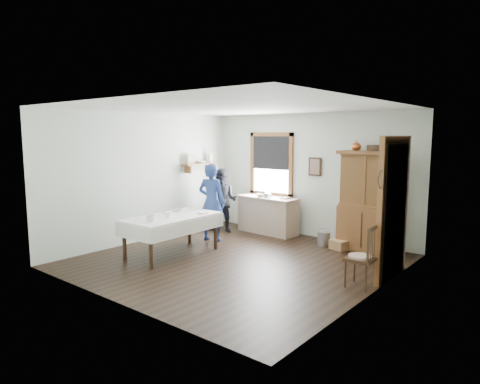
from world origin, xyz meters
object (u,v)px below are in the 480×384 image
Objects in this scene: dining_table at (172,235)px; wicker_basket at (339,245)px; work_counter at (268,215)px; pail at (324,239)px; spindle_chair at (361,256)px; figure_dark at (222,203)px; woman_blue at (212,205)px; china_hutch at (368,201)px.

wicker_basket is at bearing 45.12° from dining_table.
work_counter reaches higher than wicker_basket.
work_counter is 5.27× the size of pail.
dining_table is 1.96× the size of spindle_chair.
pail is (1.88, 2.41, -0.23)m from dining_table.
dining_table is 3.50m from spindle_chair.
dining_table is at bearing -128.03° from pail.
dining_table is 1.35× the size of figure_dark.
figure_dark is (-0.52, 2.01, 0.31)m from dining_table.
dining_table is 2.10m from figure_dark.
figure_dark is (-3.97, 1.42, 0.21)m from spindle_chair.
woman_blue is at bearing -84.31° from figure_dark.
spindle_chair reaches higher than dining_table.
dining_table is 3.23m from wicker_basket.
work_counter is 0.75× the size of china_hutch.
woman_blue is (-0.15, 1.26, 0.40)m from dining_table.
pail is (-1.57, 1.82, -0.33)m from spindle_chair.
figure_dark reaches higher than work_counter.
spindle_chair reaches higher than work_counter.
spindle_chair is at bearing -40.01° from figure_dark.
china_hutch is at bearing 44.01° from dining_table.
figure_dark reaches higher than pail.
spindle_chair reaches higher than pail.
woman_blue is (-2.85, -1.34, -0.20)m from china_hutch.
pail is at bearing -10.94° from figure_dark.
wicker_basket is 2.87m from figure_dark.
figure_dark is (-2.79, -0.27, 0.59)m from wicker_basket.
figure_dark reaches higher than spindle_chair.
spindle_chair is at bearing 152.67° from woman_blue.
dining_table is at bearing -172.73° from spindle_chair.
woman_blue reaches higher than work_counter.
spindle_chair is 4.22m from figure_dark.
dining_table reaches higher than pail.
dining_table is at bearing -139.25° from china_hutch.
work_counter is 2.41m from china_hutch.
spindle_chair is 3.68m from woman_blue.
woman_blue reaches higher than pail.
work_counter is at bearing -127.23° from woman_blue.
pail is at bearing 128.32° from spindle_chair.
woman_blue is at bearing 96.95° from dining_table.
china_hutch is at bearing -171.55° from woman_blue.
wicker_basket is (2.27, 2.28, -0.27)m from dining_table.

